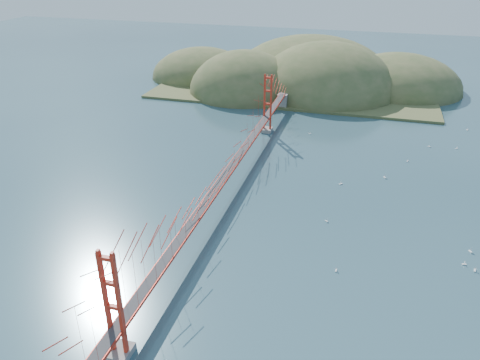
# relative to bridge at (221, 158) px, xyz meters

# --- Properties ---
(ground) EXTENTS (320.00, 320.00, 0.00)m
(ground) POSITION_rel_bridge_xyz_m (0.00, -0.18, -7.01)
(ground) COLOR #2A4854
(ground) RESTS_ON ground
(bridge) EXTENTS (2.20, 94.40, 12.00)m
(bridge) POSITION_rel_bridge_xyz_m (0.00, 0.00, 0.00)
(bridge) COLOR gray
(bridge) RESTS_ON ground
(far_headlands) EXTENTS (84.00, 58.00, 25.00)m
(far_headlands) POSITION_rel_bridge_xyz_m (2.21, 68.33, -7.01)
(far_headlands) COLOR olive
(far_headlands) RESTS_ON ground
(sailboat_0) EXTENTS (0.45, 0.54, 0.62)m
(sailboat_0) POSITION_rel_bridge_xyz_m (17.94, -12.09, -6.87)
(sailboat_0) COLOR white
(sailboat_0) RESTS_ON ground
(sailboat_15) EXTENTS (0.55, 0.56, 0.63)m
(sailboat_15) POSITION_rel_bridge_xyz_m (39.23, 41.82, -6.86)
(sailboat_15) COLOR white
(sailboat_15) RESTS_ON ground
(sailboat_12) EXTENTS (0.51, 0.43, 0.59)m
(sailboat_12) POSITION_rel_bridge_xyz_m (8.57, 30.96, -6.87)
(sailboat_12) COLOR white
(sailboat_12) RESTS_ON ground
(sailboat_7) EXTENTS (0.61, 0.58, 0.68)m
(sailboat_7) POSITION_rel_bridge_xyz_m (31.11, 30.38, -6.86)
(sailboat_7) COLOR white
(sailboat_7) RESTS_ON ground
(sailboat_13) EXTENTS (0.55, 0.49, 0.63)m
(sailboat_13) POSITION_rel_bridge_xyz_m (32.45, -6.72, -6.86)
(sailboat_13) COLOR white
(sailboat_13) RESTS_ON ground
(sailboat_5) EXTENTS (0.66, 0.66, 0.72)m
(sailboat_5) POSITION_rel_bridge_xyz_m (33.54, -3.77, -6.85)
(sailboat_5) COLOR white
(sailboat_5) RESTS_ON ground
(sailboat_17) EXTENTS (0.51, 0.51, 0.58)m
(sailboat_17) POSITION_rel_bridge_xyz_m (35.91, 30.77, -6.87)
(sailboat_17) COLOR white
(sailboat_17) RESTS_ON ground
(sailboat_3) EXTENTS (0.68, 0.68, 0.72)m
(sailboat_3) POSITION_rel_bridge_xyz_m (16.51, 10.27, -6.85)
(sailboat_3) COLOR white
(sailboat_3) RESTS_ON ground
(sailboat_4) EXTENTS (0.56, 0.57, 0.64)m
(sailboat_4) POSITION_rel_bridge_xyz_m (26.95, 22.30, -6.86)
(sailboat_4) COLOR white
(sailboat_4) RESTS_ON ground
(sailboat_14) EXTENTS (0.56, 0.62, 0.71)m
(sailboat_14) POSITION_rel_bridge_xyz_m (33.48, -7.64, -6.85)
(sailboat_14) COLOR white
(sailboat_14) RESTS_ON ground
(sailboat_1) EXTENTS (0.55, 0.55, 0.58)m
(sailboat_1) POSITION_rel_bridge_xyz_m (15.62, -1.49, -6.87)
(sailboat_1) COLOR white
(sailboat_1) RESTS_ON ground
(sailboat_16) EXTENTS (0.70, 0.70, 0.75)m
(sailboat_16) POSITION_rel_bridge_xyz_m (23.18, 14.58, -6.85)
(sailboat_16) COLOR white
(sailboat_16) RESTS_ON ground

